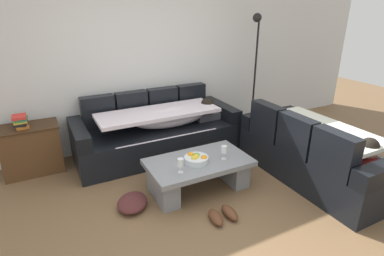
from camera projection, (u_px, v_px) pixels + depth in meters
ground_plane at (203, 216)px, 3.24m from camera, size 14.00×14.00×0.00m
back_wall at (133, 57)px, 4.52m from camera, size 9.00×0.10×2.70m
couch_along_wall at (159, 132)px, 4.53m from camera, size 2.33×0.92×0.88m
couch_near_window at (316, 154)px, 3.86m from camera, size 0.92×1.94×0.88m
coffee_table at (198, 171)px, 3.65m from camera, size 1.20×0.68×0.38m
fruit_bowl at (196, 159)px, 3.54m from camera, size 0.28×0.28×0.10m
wine_glass_near_left at (180, 163)px, 3.29m from camera, size 0.07×0.07×0.17m
wine_glass_near_right at (224, 150)px, 3.58m from camera, size 0.07×0.07×0.17m
side_cabinet at (32, 149)px, 4.01m from camera, size 0.72×0.44×0.64m
book_stack_on_cabinet at (20, 121)px, 3.84m from camera, size 0.18×0.22×0.15m
floor_lamp at (255, 66)px, 5.10m from camera, size 0.33×0.31×1.95m
pair_of_shoes at (223, 215)px, 3.19m from camera, size 0.32×0.28×0.09m
crumpled_garment at (132, 202)px, 3.37m from camera, size 0.47×0.50×0.12m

